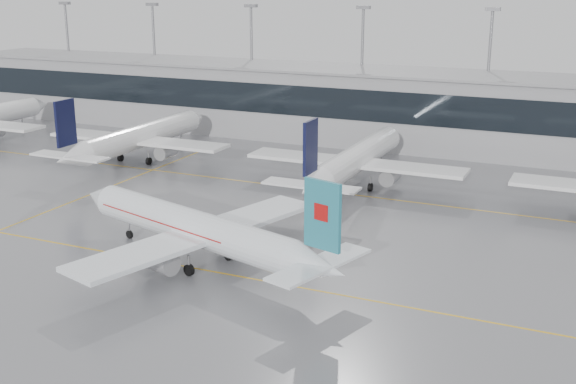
% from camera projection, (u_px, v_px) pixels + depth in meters
% --- Properties ---
extents(ground, '(320.00, 320.00, 0.00)m').
position_uv_depth(ground, '(235.00, 276.00, 67.63)').
color(ground, slate).
rests_on(ground, ground).
extents(taxi_line_main, '(120.00, 0.25, 0.01)m').
position_uv_depth(taxi_line_main, '(235.00, 276.00, 67.63)').
color(taxi_line_main, gold).
rests_on(taxi_line_main, ground).
extents(taxi_line_north, '(120.00, 0.25, 0.01)m').
position_uv_depth(taxi_line_north, '(345.00, 194.00, 93.86)').
color(taxi_line_north, gold).
rests_on(taxi_line_north, ground).
extents(taxi_line_cross, '(0.25, 60.00, 0.01)m').
position_uv_depth(taxi_line_cross, '(85.00, 196.00, 92.65)').
color(taxi_line_cross, gold).
rests_on(taxi_line_cross, ground).
extents(terminal, '(180.00, 15.00, 12.00)m').
position_uv_depth(terminal, '(412.00, 110.00, 120.17)').
color(terminal, gray).
rests_on(terminal, ground).
extents(terminal_glass, '(180.00, 0.20, 5.00)m').
position_uv_depth(terminal_glass, '(400.00, 108.00, 113.15)').
color(terminal_glass, black).
rests_on(terminal_glass, ground).
extents(terminal_roof, '(182.00, 16.00, 0.40)m').
position_uv_depth(terminal_roof, '(414.00, 73.00, 118.44)').
color(terminal_roof, gray).
rests_on(terminal_roof, ground).
extents(light_masts, '(156.40, 1.00, 22.60)m').
position_uv_depth(light_masts, '(423.00, 62.00, 123.36)').
color(light_masts, gray).
rests_on(light_masts, ground).
extents(air_canada_jet, '(35.23, 28.57, 11.20)m').
position_uv_depth(air_canada_jet, '(200.00, 230.00, 69.33)').
color(air_canada_jet, white).
rests_on(air_canada_jet, ground).
extents(parked_jet_b, '(29.64, 36.96, 11.72)m').
position_uv_depth(parked_jet_b, '(138.00, 138.00, 109.94)').
color(parked_jet_b, white).
rests_on(parked_jet_b, ground).
extents(parked_jet_c, '(29.64, 36.96, 11.72)m').
position_uv_depth(parked_jet_c, '(355.00, 160.00, 96.05)').
color(parked_jet_c, white).
rests_on(parked_jet_c, ground).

